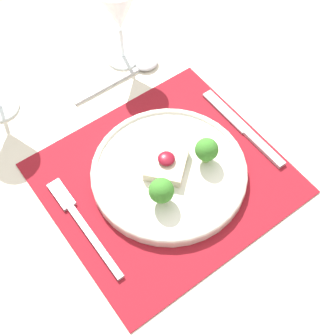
# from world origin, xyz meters

# --- Properties ---
(ground_plane) EXTENTS (8.00, 8.00, 0.00)m
(ground_plane) POSITION_xyz_m (0.00, 0.00, 0.00)
(ground_plane) COLOR gray
(dining_table) EXTENTS (1.46, 1.23, 0.75)m
(dining_table) POSITION_xyz_m (0.00, 0.00, 0.68)
(dining_table) COLOR beige
(dining_table) RESTS_ON ground_plane
(placemat) EXTENTS (0.40, 0.37, 0.00)m
(placemat) POSITION_xyz_m (0.00, 0.00, 0.76)
(placemat) COLOR maroon
(placemat) RESTS_ON dining_table
(dinner_plate) EXTENTS (0.28, 0.28, 0.07)m
(dinner_plate) POSITION_xyz_m (0.01, 0.00, 0.77)
(dinner_plate) COLOR silver
(dinner_plate) RESTS_ON placemat
(fork) EXTENTS (0.02, 0.22, 0.01)m
(fork) POSITION_xyz_m (-0.17, 0.02, 0.76)
(fork) COLOR #B2B2B7
(fork) RESTS_ON placemat
(knife) EXTENTS (0.02, 0.22, 0.01)m
(knife) POSITION_xyz_m (0.18, -0.01, 0.76)
(knife) COLOR #B2B2B7
(knife) RESTS_ON placemat
(spoon) EXTENTS (0.20, 0.04, 0.01)m
(spoon) POSITION_xyz_m (0.11, 0.24, 0.76)
(spoon) COLOR #B2B2B7
(spoon) RESTS_ON dining_table
(wine_glass_near) EXTENTS (0.09, 0.09, 0.17)m
(wine_glass_near) POSITION_xyz_m (0.11, 0.29, 0.87)
(wine_glass_near) COLOR white
(wine_glass_near) RESTS_ON dining_table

